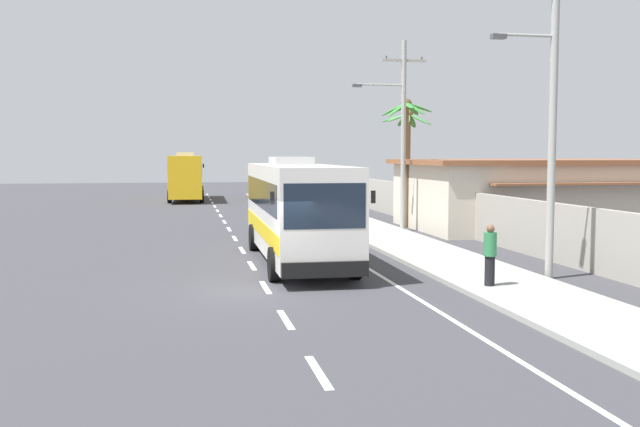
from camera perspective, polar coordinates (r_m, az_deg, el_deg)
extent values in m
plane|color=#3A3A3F|center=(20.30, -4.16, -6.10)|extent=(160.00, 160.00, 0.00)
cube|color=#999993|center=(31.38, 6.13, -2.16)|extent=(3.20, 90.00, 0.14)
cube|color=white|center=(12.90, -0.13, -12.38)|extent=(0.16, 2.00, 0.01)
cube|color=white|center=(16.82, -2.74, -8.34)|extent=(0.16, 2.00, 0.01)
cube|color=white|center=(20.81, -4.32, -5.82)|extent=(0.16, 2.00, 0.01)
cube|color=white|center=(24.83, -5.39, -4.12)|extent=(0.16, 2.00, 0.01)
cube|color=white|center=(28.88, -6.16, -2.89)|extent=(0.16, 2.00, 0.01)
cube|color=white|center=(32.94, -6.73, -1.96)|extent=(0.16, 2.00, 0.01)
cube|color=white|center=(37.01, -7.18, -1.23)|extent=(0.16, 2.00, 0.01)
cube|color=white|center=(41.09, -7.54, -0.65)|extent=(0.16, 2.00, 0.01)
cube|color=white|center=(45.17, -7.84, -0.18)|extent=(0.16, 2.00, 0.01)
cube|color=white|center=(49.26, -8.08, 0.22)|extent=(0.16, 2.00, 0.01)
cube|color=white|center=(53.35, -8.29, 0.55)|extent=(0.16, 2.00, 0.01)
cube|color=white|center=(57.44, -8.47, 0.84)|extent=(0.16, 2.00, 0.01)
cube|color=white|center=(61.53, -8.63, 1.09)|extent=(0.16, 2.00, 0.01)
cube|color=white|center=(65.62, -8.76, 1.31)|extent=(0.16, 2.00, 0.01)
cube|color=white|center=(69.72, -8.88, 1.50)|extent=(0.16, 2.00, 0.01)
cube|color=white|center=(35.53, -0.92, -1.44)|extent=(0.14, 70.00, 0.01)
cube|color=#9E998E|center=(36.28, 10.05, 0.27)|extent=(0.24, 60.00, 2.09)
cube|color=silver|center=(25.48, -1.87, 0.43)|extent=(2.64, 11.05, 3.03)
cube|color=#192333|center=(25.64, -1.94, 1.65)|extent=(2.66, 10.17, 0.97)
cube|color=#192333|center=(20.06, 0.38, 0.59)|extent=(2.32, 0.12, 1.27)
cube|color=yellow|center=(25.54, -1.87, -1.09)|extent=(2.67, 10.83, 0.55)
cube|color=black|center=(20.18, 0.42, -4.45)|extent=(2.47, 0.19, 0.44)
cube|color=#B7B7B7|center=(26.78, -2.31, 4.18)|extent=(1.41, 2.44, 0.28)
cube|color=black|center=(20.56, 4.22, 1.31)|extent=(0.12, 0.08, 0.36)
cube|color=black|center=(20.04, -3.79, 1.23)|extent=(0.12, 0.08, 0.36)
cylinder|color=black|center=(22.09, 2.76, -3.84)|extent=(0.33, 1.04, 1.04)
cylinder|color=black|center=(21.67, -3.63, -4.01)|extent=(0.33, 1.04, 1.04)
cylinder|color=black|center=(29.05, -0.40, -1.79)|extent=(0.33, 1.04, 1.04)
cylinder|color=black|center=(28.74, -5.26, -1.88)|extent=(0.33, 1.04, 1.04)
cube|color=gold|center=(60.85, -10.50, 2.94)|extent=(2.78, 10.99, 3.29)
cube|color=#192333|center=(60.64, -10.51, 3.48)|extent=(2.79, 10.12, 1.05)
cube|color=#192333|center=(66.27, -10.43, 3.51)|extent=(2.33, 0.15, 1.38)
cube|color=yellow|center=(60.88, -10.49, 2.25)|extent=(2.81, 10.77, 0.59)
cube|color=black|center=(66.42, -10.40, 1.83)|extent=(2.49, 0.22, 0.44)
cube|color=#B7B7B7|center=(59.46, -10.55, 4.63)|extent=(1.45, 2.44, 0.28)
cube|color=black|center=(66.09, -11.69, 3.70)|extent=(0.12, 0.08, 0.36)
cube|color=black|center=(66.05, -9.18, 3.73)|extent=(0.12, 0.08, 0.36)
cylinder|color=black|center=(64.77, -11.52, 1.68)|extent=(0.34, 1.05, 1.04)
cylinder|color=black|center=(64.73, -9.33, 1.71)|extent=(0.34, 1.05, 1.04)
cylinder|color=black|center=(57.68, -11.77, 1.32)|extent=(0.34, 1.05, 1.04)
cylinder|color=black|center=(57.63, -9.30, 1.36)|extent=(0.34, 1.05, 1.04)
cylinder|color=black|center=(33.93, 0.69, -1.23)|extent=(0.16, 0.61, 0.60)
cylinder|color=black|center=(35.22, 0.02, -1.01)|extent=(0.18, 0.61, 0.60)
cube|color=red|center=(34.50, 0.38, -0.76)|extent=(0.36, 1.12, 0.36)
cube|color=black|center=(34.77, 0.23, -0.39)|extent=(0.30, 0.62, 0.12)
cylinder|color=gray|center=(34.01, 0.63, -0.71)|extent=(0.09, 0.32, 0.67)
cylinder|color=black|center=(34.07, 0.58, 0.04)|extent=(0.56, 0.10, 0.04)
sphere|color=#EAEACC|center=(33.97, 0.64, -0.21)|extent=(0.14, 0.14, 0.14)
cylinder|color=black|center=(34.70, 0.25, 0.11)|extent=(0.32, 0.32, 0.61)
sphere|color=white|center=(34.67, 0.25, 0.83)|extent=(0.26, 0.26, 0.26)
cylinder|color=black|center=(20.73, 13.23, -4.42)|extent=(0.28, 0.28, 0.83)
cylinder|color=#2D7A47|center=(20.63, 13.27, -2.37)|extent=(0.36, 0.36, 0.66)
sphere|color=brown|center=(20.58, 13.29, -1.18)|extent=(0.23, 0.23, 0.23)
cylinder|color=#9E9E99|center=(22.99, 17.89, 7.52)|extent=(0.24, 0.24, 10.04)
cylinder|color=#9E9E99|center=(22.82, 16.00, 13.35)|extent=(1.80, 0.09, 0.09)
cube|color=#4C4C51|center=(22.43, 13.89, 13.39)|extent=(0.44, 0.24, 0.14)
cylinder|color=#9E9E99|center=(35.82, 6.59, 6.03)|extent=(0.24, 0.24, 9.31)
cube|color=#9E9E99|center=(36.10, 6.64, 11.89)|extent=(2.23, 0.12, 0.12)
cylinder|color=#4C4742|center=(35.86, 5.25, 12.15)|extent=(0.08, 0.08, 0.16)
cylinder|color=#4C4742|center=(36.39, 8.02, 12.01)|extent=(0.08, 0.08, 0.16)
cylinder|color=#9E9E99|center=(35.64, 4.79, 10.08)|extent=(2.35, 0.09, 0.09)
cube|color=#4C4C51|center=(35.34, 2.93, 10.04)|extent=(0.44, 0.24, 0.14)
cylinder|color=brown|center=(37.74, 6.77, 3.70)|extent=(0.28, 0.28, 6.34)
ellipsoid|color=#337F33|center=(37.96, 7.83, 8.29)|extent=(1.43, 0.51, 0.58)
ellipsoid|color=#337F33|center=(38.40, 7.27, 8.17)|extent=(1.22, 1.23, 0.68)
ellipsoid|color=#337F33|center=(38.47, 6.43, 8.33)|extent=(0.45, 1.44, 0.48)
ellipsoid|color=#337F33|center=(37.84, 5.84, 8.17)|extent=(1.38, 0.79, 0.77)
ellipsoid|color=#337F33|center=(37.41, 6.09, 8.15)|extent=(1.33, 0.84, 0.84)
ellipsoid|color=#337F33|center=(37.14, 7.05, 8.45)|extent=(0.49, 1.45, 0.49)
ellipsoid|color=#337F33|center=(37.37, 7.52, 8.21)|extent=(0.95, 1.35, 0.76)
sphere|color=brown|center=(37.83, 6.82, 8.59)|extent=(0.56, 0.56, 0.56)
cylinder|color=brown|center=(40.90, 6.92, 3.50)|extent=(0.30, 0.30, 5.96)
ellipsoid|color=#3D893D|center=(41.22, 7.87, 7.37)|extent=(1.49, 0.49, 0.70)
ellipsoid|color=#3D893D|center=(41.59, 7.22, 7.26)|extent=(1.08, 1.37, 0.83)
ellipsoid|color=#3D893D|center=(41.58, 6.58, 7.32)|extent=(0.50, 1.47, 0.76)
ellipsoid|color=#3D893D|center=(40.98, 5.92, 7.50)|extent=(1.54, 0.85, 0.57)
ellipsoid|color=#3D893D|center=(40.51, 6.12, 7.52)|extent=(1.53, 0.82, 0.59)
ellipsoid|color=#3D893D|center=(40.27, 6.86, 7.33)|extent=(0.88, 1.42, 0.86)
ellipsoid|color=#3D893D|center=(40.61, 7.83, 7.38)|extent=(1.26, 1.30, 0.75)
sphere|color=brown|center=(40.95, 6.96, 7.74)|extent=(0.56, 0.56, 0.56)
cube|color=beige|center=(38.76, 16.58, 1.31)|extent=(12.60, 8.47, 3.29)
cube|color=brown|center=(38.70, 16.64, 3.92)|extent=(13.35, 8.98, 0.24)
cube|color=brown|center=(34.72, 20.09, 2.21)|extent=(8.82, 0.80, 0.10)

